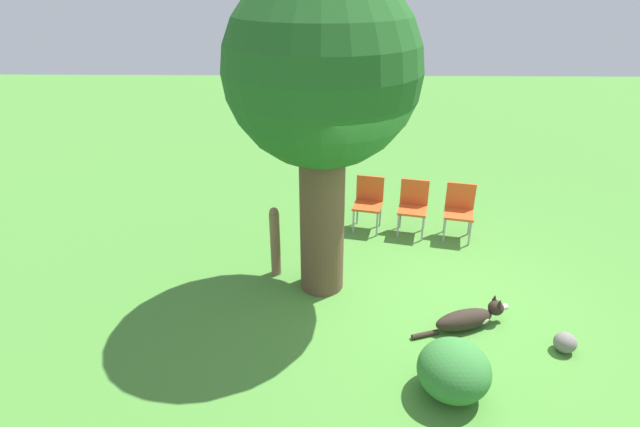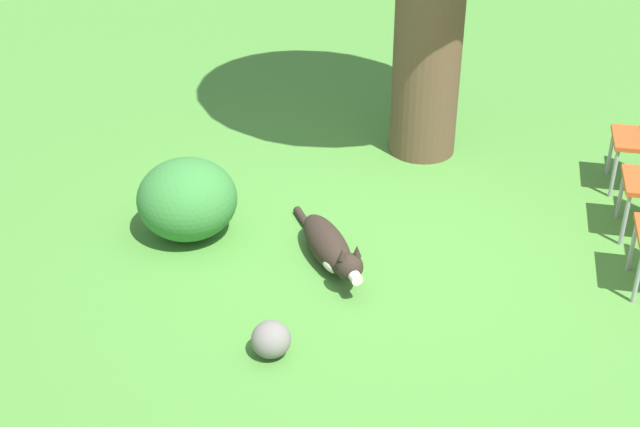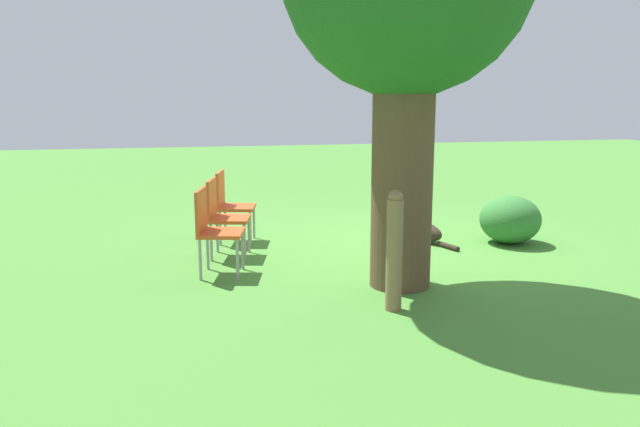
% 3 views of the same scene
% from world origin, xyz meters
% --- Properties ---
extents(ground_plane, '(30.00, 30.00, 0.00)m').
position_xyz_m(ground_plane, '(0.00, 0.00, 0.00)').
color(ground_plane, '#478433').
extents(dog, '(0.49, 1.20, 0.35)m').
position_xyz_m(dog, '(-0.48, -0.39, 0.13)').
color(dog, '#2D231C').
rests_on(dog, ground_plane).
extents(fence_post, '(0.14, 0.14, 1.02)m').
position_xyz_m(fence_post, '(0.65, 2.00, 0.51)').
color(fence_post, '#846647').
rests_on(fence_post, ground_plane).
extents(red_chair_0, '(0.51, 0.52, 0.86)m').
position_xyz_m(red_chair_0, '(1.78, -0.75, 0.50)').
color(red_chair_0, '#D14C1E').
rests_on(red_chair_0, ground_plane).
extents(red_chair_1, '(0.51, 0.52, 0.86)m').
position_xyz_m(red_chair_1, '(1.92, -0.06, 0.50)').
color(red_chair_1, '#D14C1E').
rests_on(red_chair_1, ground_plane).
extents(red_chair_2, '(0.51, 0.52, 0.86)m').
position_xyz_m(red_chair_2, '(2.05, 0.64, 0.50)').
color(red_chair_2, '#D14C1E').
rests_on(red_chair_2, ground_plane).
extents(garden_rock, '(0.24, 0.25, 0.22)m').
position_xyz_m(garden_rock, '(-0.87, -1.35, 0.11)').
color(garden_rock, slate).
rests_on(garden_rock, ground_plane).
extents(low_shrub, '(0.72, 0.72, 0.58)m').
position_xyz_m(low_shrub, '(-1.50, 0.04, 0.29)').
color(low_shrub, '#337533').
rests_on(low_shrub, ground_plane).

